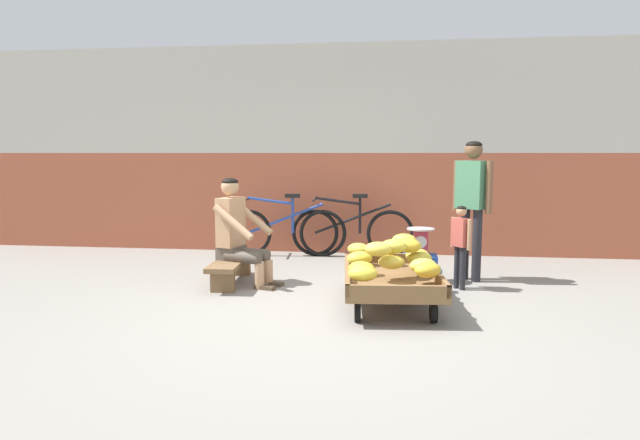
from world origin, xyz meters
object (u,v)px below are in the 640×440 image
(bicycle_near_left, at_px, (285,231))
(shopping_bag, at_px, (433,280))
(vendor_seated, at_px, (238,232))
(weighing_scale, at_px, (420,241))
(banana_cart, at_px, (391,280))
(plastic_crate, at_px, (420,268))
(low_bench, at_px, (232,265))
(customer_child, at_px, (461,238))
(customer_adult, at_px, (472,195))
(bicycle_far_left, at_px, (352,231))

(bicycle_near_left, bearing_deg, shopping_bag, -43.38)
(vendor_seated, distance_m, weighing_scale, 1.97)
(banana_cart, height_order, plastic_crate, banana_cart)
(low_bench, distance_m, customer_child, 2.44)
(vendor_seated, distance_m, shopping_bag, 2.09)
(plastic_crate, relative_size, weighing_scale, 1.20)
(low_bench, distance_m, customer_adult, 2.72)
(banana_cart, xyz_separation_m, customer_child, (0.71, 0.72, 0.29))
(customer_adult, height_order, shopping_bag, customer_adult)
(customer_child, distance_m, shopping_bag, 0.53)
(bicycle_near_left, xyz_separation_m, customer_adult, (2.30, -1.16, 0.60))
(plastic_crate, xyz_separation_m, bicycle_far_left, (-0.84, 1.40, 0.20))
(low_bench, bearing_deg, bicycle_far_left, 55.73)
(banana_cart, bearing_deg, customer_adult, 52.82)
(bicycle_near_left, distance_m, customer_child, 2.67)
(vendor_seated, bearing_deg, bicycle_near_left, 83.55)
(low_bench, height_order, weighing_scale, weighing_scale)
(banana_cart, distance_m, bicycle_near_left, 2.72)
(vendor_seated, distance_m, customer_adult, 2.57)
(bicycle_far_left, bearing_deg, shopping_bag, -62.82)
(customer_adult, height_order, customer_child, customer_adult)
(plastic_crate, distance_m, shopping_bag, 0.45)
(plastic_crate, distance_m, weighing_scale, 0.30)
(bicycle_far_left, bearing_deg, customer_child, -53.69)
(weighing_scale, xyz_separation_m, shopping_bag, (0.11, -0.44, -0.33))
(vendor_seated, relative_size, bicycle_far_left, 0.69)
(plastic_crate, xyz_separation_m, bicycle_near_left, (-1.75, 1.31, 0.20))
(plastic_crate, relative_size, customer_adult, 0.24)
(banana_cart, xyz_separation_m, bicycle_far_left, (-0.52, 2.40, 0.11))
(banana_cart, relative_size, weighing_scale, 5.02)
(weighing_scale, height_order, shopping_bag, weighing_scale)
(customer_child, bearing_deg, low_bench, -178.70)
(bicycle_far_left, relative_size, shopping_bag, 6.92)
(bicycle_near_left, relative_size, customer_child, 1.92)
(low_bench, distance_m, vendor_seated, 0.38)
(customer_adult, bearing_deg, customer_child, -110.89)
(bicycle_near_left, height_order, shopping_bag, bicycle_near_left)
(vendor_seated, height_order, bicycle_near_left, vendor_seated)
(banana_cart, xyz_separation_m, weighing_scale, (0.32, 1.00, 0.21))
(plastic_crate, relative_size, bicycle_far_left, 0.22)
(low_bench, relative_size, vendor_seated, 0.98)
(banana_cart, bearing_deg, bicycle_near_left, 121.79)
(low_bench, distance_m, weighing_scale, 2.06)
(plastic_crate, bearing_deg, shopping_bag, -76.46)
(weighing_scale, bearing_deg, bicycle_near_left, 143.05)
(bicycle_far_left, relative_size, customer_child, 1.92)
(banana_cart, relative_size, plastic_crate, 4.18)
(low_bench, relative_size, customer_adult, 0.73)
(customer_adult, bearing_deg, plastic_crate, -164.76)
(bicycle_near_left, bearing_deg, weighing_scale, -36.95)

